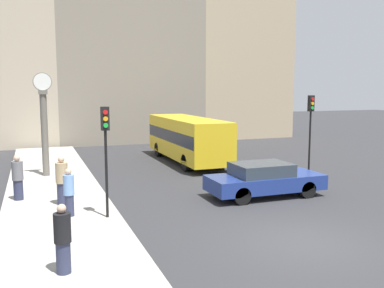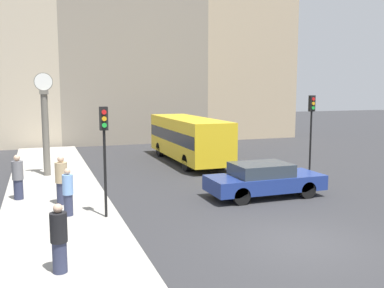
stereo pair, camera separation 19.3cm
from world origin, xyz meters
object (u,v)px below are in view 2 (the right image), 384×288
at_px(traffic_light_far, 311,120).
at_px(bus_distant, 188,137).
at_px(pedestrian_blue_stripe, 68,192).
at_px(traffic_light_near, 104,138).
at_px(pedestrian_tan_coat, 61,181).
at_px(pedestrian_grey_jacket, 18,177).
at_px(street_clock, 45,125).
at_px(pedestrian_black_jacket, 59,239).
at_px(sedan_car, 264,179).

bearing_deg(traffic_light_far, bus_distant, 120.94).
relative_size(bus_distant, pedestrian_blue_stripe, 5.35).
bearing_deg(pedestrian_blue_stripe, traffic_light_near, -26.31).
height_order(bus_distant, pedestrian_tan_coat, bus_distant).
bearing_deg(pedestrian_grey_jacket, pedestrian_blue_stripe, -59.90).
bearing_deg(street_clock, pedestrian_tan_coat, -86.12).
distance_m(traffic_light_far, pedestrian_black_jacket, 14.12).
relative_size(traffic_light_near, pedestrian_blue_stripe, 2.27).
relative_size(traffic_light_near, pedestrian_black_jacket, 2.24).
distance_m(street_clock, pedestrian_grey_jacket, 4.87).
bearing_deg(pedestrian_blue_stripe, pedestrian_black_jacket, -96.22).
xyz_separation_m(bus_distant, street_clock, (-8.01, -2.01, 1.07)).
xyz_separation_m(pedestrian_black_jacket, pedestrian_blue_stripe, (0.50, 4.54, -0.00)).
height_order(sedan_car, bus_distant, bus_distant).
height_order(traffic_light_far, street_clock, street_clock).
relative_size(sedan_car, bus_distant, 0.55).
bearing_deg(street_clock, traffic_light_near, -78.04).
xyz_separation_m(traffic_light_near, pedestrian_grey_jacket, (-2.80, 3.41, -1.76)).
bearing_deg(traffic_light_far, street_clock, 159.21).
xyz_separation_m(bus_distant, traffic_light_near, (-6.35, -9.88, 1.24)).
xyz_separation_m(traffic_light_near, street_clock, (-1.67, 7.88, -0.17)).
bearing_deg(pedestrian_blue_stripe, traffic_light_far, 13.65).
height_order(pedestrian_black_jacket, pedestrian_tan_coat, pedestrian_tan_coat).
relative_size(sedan_car, street_clock, 0.95).
bearing_deg(traffic_light_near, pedestrian_blue_stripe, 153.69).
height_order(sedan_car, traffic_light_far, traffic_light_far).
relative_size(pedestrian_black_jacket, pedestrian_blue_stripe, 1.01).
bearing_deg(pedestrian_black_jacket, traffic_light_near, 67.45).
xyz_separation_m(pedestrian_blue_stripe, pedestrian_grey_jacket, (-1.65, 2.84, 0.05)).
relative_size(pedestrian_blue_stripe, pedestrian_grey_jacket, 0.93).
xyz_separation_m(traffic_light_far, street_clock, (-11.93, 4.53, -0.29)).
bearing_deg(sedan_car, pedestrian_black_jacket, -148.17).
bearing_deg(pedestrian_black_jacket, pedestrian_grey_jacket, 98.87).
bearing_deg(traffic_light_near, pedestrian_grey_jacket, 129.38).
bearing_deg(pedestrian_grey_jacket, pedestrian_tan_coat, -39.91).
height_order(street_clock, pedestrian_tan_coat, street_clock).
distance_m(traffic_light_far, street_clock, 12.77).
xyz_separation_m(pedestrian_tan_coat, pedestrian_grey_jacket, (-1.52, 1.28, -0.03)).
xyz_separation_m(street_clock, pedestrian_black_jacket, (0.02, -11.85, -1.64)).
height_order(pedestrian_tan_coat, pedestrian_grey_jacket, pedestrian_tan_coat).
relative_size(sedan_car, traffic_light_far, 1.17).
bearing_deg(traffic_light_near, pedestrian_tan_coat, 120.86).
xyz_separation_m(bus_distant, pedestrian_black_jacket, (-8.00, -13.86, -0.57)).
distance_m(traffic_light_far, pedestrian_tan_coat, 11.75).
relative_size(bus_distant, pedestrian_black_jacket, 5.28).
xyz_separation_m(pedestrian_black_jacket, pedestrian_grey_jacket, (-1.15, 7.39, 0.05)).
bearing_deg(bus_distant, street_clock, -165.93).
bearing_deg(traffic_light_far, sedan_car, -149.05).
distance_m(traffic_light_near, traffic_light_far, 10.80).
height_order(street_clock, pedestrian_black_jacket, street_clock).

